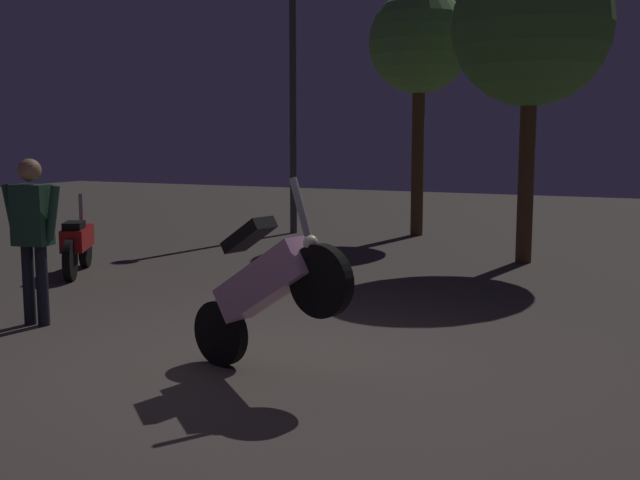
# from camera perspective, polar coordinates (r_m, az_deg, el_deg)

# --- Properties ---
(ground_plane) EXTENTS (40.00, 40.00, 0.00)m
(ground_plane) POSITION_cam_1_polar(r_m,az_deg,el_deg) (6.64, -4.29, -9.28)
(ground_plane) COLOR #4C443D
(motorcycle_pink_foreground) EXTENTS (1.63, 0.54, 1.63)m
(motorcycle_pink_foreground) POSITION_cam_1_polar(r_m,az_deg,el_deg) (6.14, -3.95, -3.51)
(motorcycle_pink_foreground) COLOR black
(motorcycle_pink_foreground) RESTS_ON ground_plane
(motorcycle_red_parked_left) EXTENTS (0.95, 1.47, 1.11)m
(motorcycle_red_parked_left) POSITION_cam_1_polar(r_m,az_deg,el_deg) (11.33, -17.52, -0.22)
(motorcycle_red_parked_left) COLOR black
(motorcycle_red_parked_left) RESTS_ON ground_plane
(person_rider_beside) EXTENTS (0.67, 0.30, 1.71)m
(person_rider_beside) POSITION_cam_1_polar(r_m,az_deg,el_deg) (8.34, -20.52, 0.94)
(person_rider_beside) COLOR black
(person_rider_beside) RESTS_ON ground_plane
(streetlamp_near) EXTENTS (0.36, 0.36, 5.03)m
(streetlamp_near) POSITION_cam_1_polar(r_m,az_deg,el_deg) (15.34, -2.02, 12.45)
(streetlamp_near) COLOR #38383D
(streetlamp_near) RESTS_ON ground_plane
(tree_left_bg) EXTENTS (2.36, 2.36, 4.72)m
(tree_left_bg) POSITION_cam_1_polar(r_m,az_deg,el_deg) (12.20, 15.39, 14.91)
(tree_left_bg) COLOR #4C331E
(tree_left_bg) RESTS_ON ground_plane
(tree_center_bg) EXTENTS (1.94, 1.94, 4.66)m
(tree_center_bg) POSITION_cam_1_polar(r_m,az_deg,el_deg) (15.14, 7.39, 14.16)
(tree_center_bg) COLOR #4C331E
(tree_center_bg) RESTS_ON ground_plane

